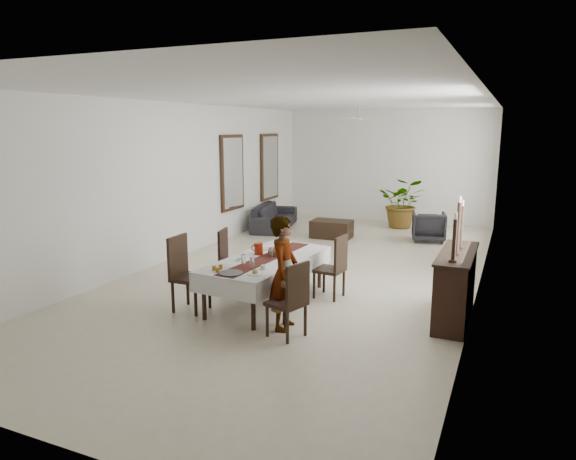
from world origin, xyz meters
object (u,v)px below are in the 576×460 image
(dining_table_top, at_px, (267,260))
(woman, at_px, (284,273))
(sideboard_body, at_px, (455,287))
(red_pitcher, at_px, (259,249))
(sofa, at_px, (275,216))

(dining_table_top, bearing_deg, woman, -47.26)
(dining_table_top, bearing_deg, sideboard_body, 12.83)
(red_pitcher, xyz_separation_m, woman, (0.90, -1.01, -0.03))
(dining_table_top, relative_size, woman, 1.45)
(sideboard_body, bearing_deg, red_pitcher, -175.00)
(sideboard_body, distance_m, sofa, 7.32)
(red_pitcher, bearing_deg, dining_table_top, -35.19)
(red_pitcher, height_order, woman, woman)
(dining_table_top, xyz_separation_m, sofa, (-2.48, 5.52, -0.36))
(woman, xyz_separation_m, sofa, (-3.16, 6.37, -0.45))
(red_pitcher, bearing_deg, woman, -48.25)
(dining_table_top, relative_size, sideboard_body, 1.41)
(sideboard_body, bearing_deg, dining_table_top, -171.39)
(sofa, bearing_deg, dining_table_top, -168.70)
(red_pitcher, bearing_deg, sideboard_body, 5.00)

